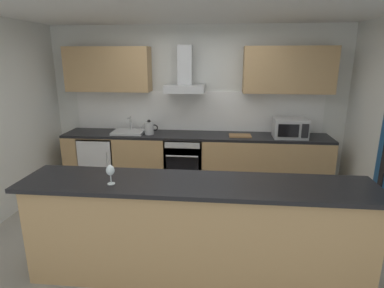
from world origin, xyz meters
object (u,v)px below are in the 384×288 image
chopping_board (240,136)px  oven (185,161)px  sink (129,131)px  refrigerator (101,160)px  microwave (290,128)px  kettle (149,128)px  wine_glass (110,171)px  range_hood (185,78)px

chopping_board → oven: bearing=178.5°
sink → chopping_board: bearing=-1.1°
refrigerator → microwave: 3.12m
kettle → chopping_board: (1.45, 0.01, -0.09)m
sink → refrigerator: bearing=-178.4°
oven → sink: bearing=179.3°
microwave → sink: microwave is taller
oven → kettle: (-0.56, -0.03, 0.55)m
refrigerator → microwave: bearing=-0.5°
kettle → refrigerator: bearing=177.9°
refrigerator → kettle: (0.85, -0.03, 0.58)m
wine_glass → microwave: bearing=48.7°
range_hood → wine_glass: bearing=-98.7°
refrigerator → sink: sink is taller
oven → microwave: microwave is taller
wine_glass → kettle: bearing=94.7°
sink → range_hood: range_hood is taller
chopping_board → range_hood: bearing=170.1°
oven → range_hood: (-0.00, 0.13, 1.33)m
microwave → sink: 2.56m
refrigerator → chopping_board: size_ratio=2.50×
range_hood → chopping_board: (0.88, -0.15, -0.88)m
sink → kettle: size_ratio=1.73×
oven → range_hood: size_ratio=1.11×
microwave → sink: size_ratio=1.00×
refrigerator → range_hood: (1.41, 0.13, 1.36)m
refrigerator → chopping_board: chopping_board is taller
refrigerator → wine_glass: (1.04, -2.32, 0.70)m
range_hood → chopping_board: bearing=-9.9°
refrigerator → oven: bearing=0.1°
kettle → wine_glass: wine_glass is taller
kettle → sink: bearing=172.7°
oven → sink: (-0.92, 0.01, 0.47)m
kettle → chopping_board: size_ratio=0.85×
wine_glass → refrigerator: bearing=114.1°
sink → wine_glass: (0.54, -2.33, 0.19)m
oven → refrigerator: size_ratio=0.94×
kettle → chopping_board: kettle is taller
oven → chopping_board: bearing=-1.5°
sink → kettle: bearing=-7.3°
microwave → range_hood: size_ratio=0.69×
range_hood → microwave: bearing=-5.5°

